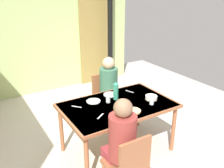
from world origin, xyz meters
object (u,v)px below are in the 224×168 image
water_bottle_green_near (116,91)px  serving_bowl_center (151,98)px  person_far_diner (109,83)px  chair_far_diner (105,96)px  chair_near_diner (128,165)px  person_near_diner (122,136)px  dining_table (118,109)px

water_bottle_green_near → serving_bowl_center: 0.52m
person_far_diner → serving_bowl_center: (0.22, -0.82, 0.00)m
chair_far_diner → person_far_diner: size_ratio=1.13×
chair_far_diner → serving_bowl_center: chair_far_diner is taller
chair_near_diner → serving_bowl_center: (0.90, 0.72, 0.29)m
serving_bowl_center → person_far_diner: bearing=105.0°
person_far_diner → serving_bowl_center: bearing=105.0°
chair_near_diner → serving_bowl_center: chair_near_diner is taller
person_far_diner → person_near_diner: bearing=64.3°
dining_table → serving_bowl_center: size_ratio=8.95×
person_far_diner → water_bottle_green_near: person_far_diner is taller
dining_table → chair_far_diner: 0.90m
chair_far_diner → water_bottle_green_near: 0.81m
chair_far_diner → person_near_diner: 1.71m
person_near_diner → water_bottle_green_near: person_near_diner is taller
dining_table → person_near_diner: (-0.40, -0.70, 0.09)m
serving_bowl_center → water_bottle_green_near: bearing=147.9°
chair_near_diner → chair_far_diner: same height
dining_table → serving_bowl_center: serving_bowl_center is taller
water_bottle_green_near → serving_bowl_center: water_bottle_green_near is taller
dining_table → chair_far_diner: size_ratio=1.75×
dining_table → serving_bowl_center: (0.50, -0.12, 0.09)m
dining_table → person_near_diner: person_near_diner is taller
serving_bowl_center → chair_near_diner: bearing=-141.1°
person_far_diner → serving_bowl_center: size_ratio=4.53×
dining_table → chair_near_diner: (-0.40, -0.84, -0.19)m
person_far_diner → serving_bowl_center: person_far_diner is taller
chair_near_diner → water_bottle_green_near: size_ratio=3.24×
dining_table → water_bottle_green_near: size_ratio=5.66×
person_near_diner → person_far_diner: bearing=64.3°
person_near_diner → dining_table: bearing=60.5°
person_far_diner → water_bottle_green_near: bearing=68.7°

